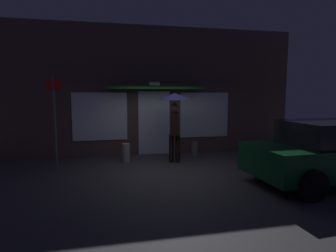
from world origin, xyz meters
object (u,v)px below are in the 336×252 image
object	(u,v)px
sidewalk_bollard	(126,153)
parked_car	(334,151)
person_with_umbrella	(175,108)
street_sign_post	(55,117)
sidewalk_bollard_2	(195,149)

from	to	relation	value
sidewalk_bollard	parked_car	bearing A→B (deg)	-33.26
parked_car	sidewalk_bollard	distance (m)	5.65
parked_car	sidewalk_bollard	bearing A→B (deg)	143.61
person_with_umbrella	parked_car	size ratio (longest dim) A/B	0.51
street_sign_post	person_with_umbrella	bearing A→B (deg)	0.77
person_with_umbrella	parked_car	bearing A→B (deg)	62.05
person_with_umbrella	sidewalk_bollard_2	distance (m)	1.84
street_sign_post	sidewalk_bollard_2	bearing A→B (deg)	10.27
person_with_umbrella	street_sign_post	xyz separation A→B (m)	(-3.43, -0.05, -0.21)
street_sign_post	parked_car	bearing A→B (deg)	-21.88
street_sign_post	sidewalk_bollard_2	distance (m)	4.56
person_with_umbrella	street_sign_post	world-z (taller)	street_sign_post
parked_car	sidewalk_bollard_2	size ratio (longest dim) A/B	8.74
sidewalk_bollard_2	person_with_umbrella	bearing A→B (deg)	-140.33
person_with_umbrella	street_sign_post	size ratio (longest dim) A/B	0.82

